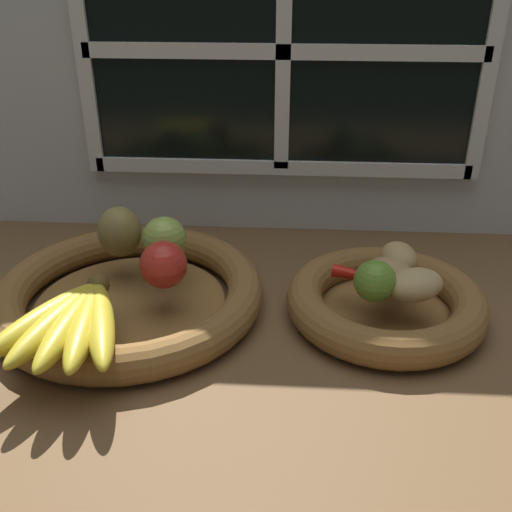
% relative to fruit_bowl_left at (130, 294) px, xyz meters
% --- Properties ---
extents(ground_plane, '(1.40, 0.90, 0.03)m').
position_rel_fruit_bowl_left_xyz_m(ground_plane, '(0.20, -0.01, -0.04)').
color(ground_plane, brown).
extents(back_wall, '(1.40, 0.05, 0.55)m').
position_rel_fruit_bowl_left_xyz_m(back_wall, '(0.20, 0.29, 0.26)').
color(back_wall, silver).
rests_on(back_wall, ground_plane).
extents(fruit_bowl_left, '(0.38, 0.38, 0.05)m').
position_rel_fruit_bowl_left_xyz_m(fruit_bowl_left, '(0.00, 0.00, 0.00)').
color(fruit_bowl_left, brown).
rests_on(fruit_bowl_left, ground_plane).
extents(fruit_bowl_right, '(0.27, 0.27, 0.05)m').
position_rel_fruit_bowl_left_xyz_m(fruit_bowl_right, '(0.36, 0.00, 0.00)').
color(fruit_bowl_right, brown).
rests_on(fruit_bowl_right, ground_plane).
extents(apple_red_right, '(0.06, 0.06, 0.06)m').
position_rel_fruit_bowl_left_xyz_m(apple_red_right, '(0.06, -0.02, 0.06)').
color(apple_red_right, red).
rests_on(apple_red_right, fruit_bowl_left).
extents(apple_green_back, '(0.06, 0.06, 0.06)m').
position_rel_fruit_bowl_left_xyz_m(apple_green_back, '(0.04, 0.06, 0.06)').
color(apple_green_back, '#99B74C').
rests_on(apple_green_back, fruit_bowl_left).
extents(pear_brown, '(0.06, 0.07, 0.08)m').
position_rel_fruit_bowl_left_xyz_m(pear_brown, '(-0.03, 0.07, 0.06)').
color(pear_brown, olive).
rests_on(pear_brown, fruit_bowl_left).
extents(banana_bunch_front, '(0.17, 0.20, 0.03)m').
position_rel_fruit_bowl_left_xyz_m(banana_bunch_front, '(-0.03, -0.13, 0.04)').
color(banana_bunch_front, gold).
rests_on(banana_bunch_front, fruit_bowl_left).
extents(potato_large, '(0.08, 0.08, 0.04)m').
position_rel_fruit_bowl_left_xyz_m(potato_large, '(0.36, 0.00, 0.05)').
color(potato_large, '#A38451').
rests_on(potato_large, fruit_bowl_right).
extents(potato_small, '(0.09, 0.08, 0.04)m').
position_rel_fruit_bowl_left_xyz_m(potato_small, '(0.39, -0.03, 0.05)').
color(potato_small, tan).
rests_on(potato_small, fruit_bowl_right).
extents(potato_back, '(0.06, 0.07, 0.04)m').
position_rel_fruit_bowl_left_xyz_m(potato_back, '(0.38, 0.04, 0.05)').
color(potato_back, tan).
rests_on(potato_back, fruit_bowl_right).
extents(lime_near, '(0.05, 0.05, 0.05)m').
position_rel_fruit_bowl_left_xyz_m(lime_near, '(0.33, -0.04, 0.05)').
color(lime_near, olive).
rests_on(lime_near, fruit_bowl_right).
extents(chili_pepper, '(0.12, 0.06, 0.02)m').
position_rel_fruit_bowl_left_xyz_m(chili_pepper, '(0.34, 0.00, 0.04)').
color(chili_pepper, red).
rests_on(chili_pepper, fruit_bowl_right).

